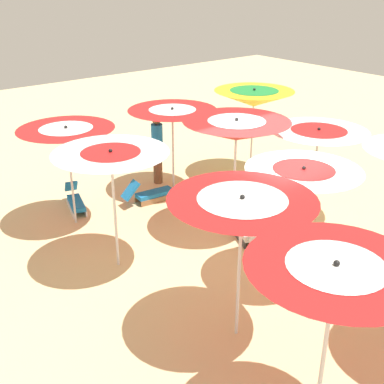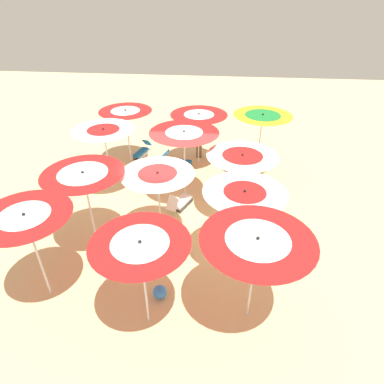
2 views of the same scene
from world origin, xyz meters
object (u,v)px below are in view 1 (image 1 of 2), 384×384
object	(u,v)px
lounger_0	(151,194)
beachgoer_0	(157,148)
beach_umbrella_3	(254,98)
beach_umbrella_7	(172,116)
beach_umbrella_2	(318,138)
beach_umbrella_6	(236,130)
beach_umbrella_10	(111,160)
beach_umbrella_8	(335,279)
beach_umbrella_9	(242,212)
lounger_1	(248,232)
lounger_2	(76,201)
beach_umbrella_5	(303,178)
beach_umbrella_11	(67,136)

from	to	relation	value
lounger_0	beachgoer_0	size ratio (longest dim) A/B	0.73
beach_umbrella_3	beachgoer_0	world-z (taller)	beach_umbrella_3
beach_umbrella_7	beach_umbrella_2	bearing A→B (deg)	-154.30
beach_umbrella_6	beach_umbrella_10	world-z (taller)	beach_umbrella_6
beach_umbrella_8	beachgoer_0	bearing A→B (deg)	-21.60
beach_umbrella_9	beach_umbrella_10	size ratio (longest dim) A/B	1.01
beach_umbrella_7	lounger_1	bearing A→B (deg)	173.30
lounger_2	beachgoer_0	xyz separation A→B (m)	(0.10, -2.47, 0.79)
beach_umbrella_3	lounger_0	size ratio (longest dim) A/B	1.79
beach_umbrella_6	beach_umbrella_10	distance (m)	2.74
beach_umbrella_9	lounger_1	size ratio (longest dim) A/B	2.01
beach_umbrella_2	beach_umbrella_5	bearing A→B (deg)	122.67
beach_umbrella_6	beach_umbrella_7	xyz separation A→B (m)	(2.54, -0.27, -0.29)
lounger_0	beach_umbrella_6	bearing A→B (deg)	-69.77
beach_umbrella_3	beach_umbrella_9	distance (m)	6.74
lounger_2	lounger_0	bearing A→B (deg)	81.03
beachgoer_0	beach_umbrella_7	bearing A→B (deg)	65.82
lounger_2	beach_umbrella_11	bearing A→B (deg)	-10.95
beach_umbrella_10	lounger_2	world-z (taller)	beach_umbrella_10
beach_umbrella_10	lounger_1	distance (m)	3.38
beach_umbrella_8	beach_umbrella_10	world-z (taller)	beach_umbrella_8
beach_umbrella_7	beachgoer_0	xyz separation A→B (m)	(0.66, 0.03, -1.00)
beach_umbrella_2	beach_umbrella_3	size ratio (longest dim) A/B	0.89
beach_umbrella_2	lounger_2	world-z (taller)	beach_umbrella_2
beach_umbrella_5	beach_umbrella_10	bearing A→B (deg)	42.49
beach_umbrella_2	lounger_2	bearing A→B (deg)	47.04
beach_umbrella_6	lounger_1	bearing A→B (deg)	170.29
beachgoer_0	lounger_2	bearing A→B (deg)	-24.23
beach_umbrella_11	lounger_0	bearing A→B (deg)	-93.84
beach_umbrella_9	beachgoer_0	size ratio (longest dim) A/B	1.29
beach_umbrella_3	lounger_2	xyz separation A→B (m)	(1.01, 4.84, -1.96)
beach_umbrella_7	beach_umbrella_8	distance (m)	7.65
beach_umbrella_3	beach_umbrella_7	bearing A→B (deg)	78.93
beach_umbrella_8	beach_umbrella_9	size ratio (longest dim) A/B	1.03
beach_umbrella_8	beach_umbrella_2	bearing A→B (deg)	-50.48
beach_umbrella_8	beach_umbrella_3	bearing A→B (deg)	-39.49
lounger_1	lounger_2	xyz separation A→B (m)	(3.67, 2.13, -0.02)
beach_umbrella_8	lounger_0	bearing A→B (deg)	-17.93
beach_umbrella_11	beachgoer_0	distance (m)	3.09
beach_umbrella_8	lounger_0	xyz separation A→B (m)	(6.80, -2.20, -2.03)
beach_umbrella_2	beach_umbrella_5	size ratio (longest dim) A/B	0.95
beach_umbrella_2	beach_umbrella_3	distance (m)	2.87
lounger_0	lounger_2	size ratio (longest dim) A/B	1.10
lounger_0	beach_umbrella_7	bearing A→B (deg)	19.68
beach_umbrella_9	beach_umbrella_3	bearing A→B (deg)	-46.62
beach_umbrella_8	beach_umbrella_10	bearing A→B (deg)	-0.95
beach_umbrella_5	beach_umbrella_6	bearing A→B (deg)	-12.20
beach_umbrella_5	lounger_0	bearing A→B (deg)	1.73
beach_umbrella_3	beach_umbrella_10	size ratio (longest dim) A/B	1.02
beach_umbrella_3	beachgoer_0	xyz separation A→B (m)	(1.11, 2.36, -1.17)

